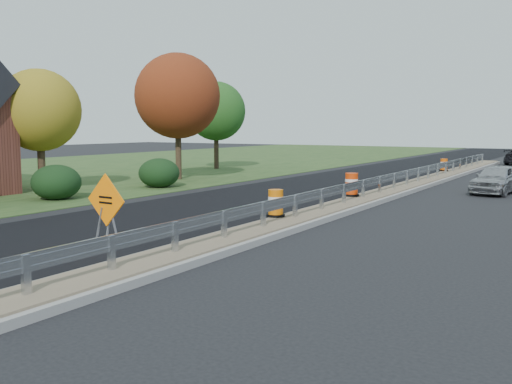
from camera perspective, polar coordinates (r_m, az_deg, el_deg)
The scene contains 15 objects.
ground at distance 18.45m, azimuth 3.92°, elevation -3.19°, with size 140.00×140.00×0.00m, color black.
grass_verge_near at distance 41.76m, azimuth -19.48°, elevation 1.94°, with size 30.00×120.00×0.03m, color #29461E.
milled_overlay at distance 29.26m, azimuth 5.42°, elevation 0.44°, with size 7.20×120.00×0.01m, color black.
median at distance 25.72m, azimuth 12.25°, elevation -0.30°, with size 1.60×55.00×0.23m.
guardrail at distance 26.60m, azimuth 13.00°, elevation 1.24°, with size 0.10×46.15×0.72m.
hedge_mid at distance 25.75m, azimuth -19.35°, elevation 0.94°, with size 2.09×2.09×1.52m, color black.
hedge_north at distance 29.54m, azimuth -9.66°, elevation 1.90°, with size 2.09×2.09×1.52m, color black.
tree_near_yellow at distance 29.64m, azimuth -20.86°, elevation 7.63°, with size 3.96×3.96×5.88m.
tree_near_red at distance 33.83m, azimuth -7.85°, elevation 9.47°, with size 4.95×4.95×7.35m.
tree_near_back at distance 41.98m, azimuth -4.02°, elevation 8.06°, with size 4.29×4.29×6.37m.
caution_sign at distance 15.46m, azimuth -14.69°, elevation -3.47°, with size 1.39×0.58×1.91m.
barrel_median_near at distance 18.36m, azimuth 1.98°, elevation -1.17°, with size 0.60×0.60×0.88m.
barrel_median_mid at distance 24.07m, azimuth 9.53°, elevation 0.69°, with size 0.66×0.66×0.97m.
barrel_median_far at distance 39.03m, azimuth 18.28°, elevation 2.57°, with size 0.55×0.55×0.80m.
car_silver at distance 28.87m, azimuth 22.95°, elevation 1.21°, with size 1.61×4.00×1.36m, color #A7A7AB.
Camera 1 is at (8.45, -16.11, 3.13)m, focal length 40.00 mm.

